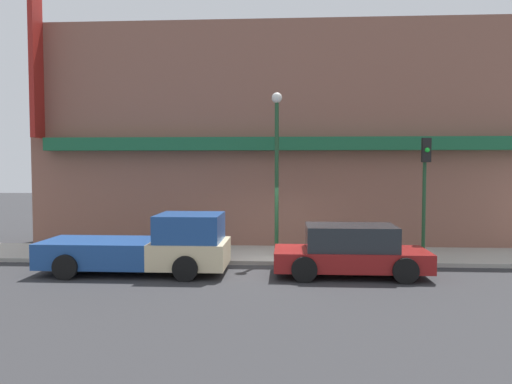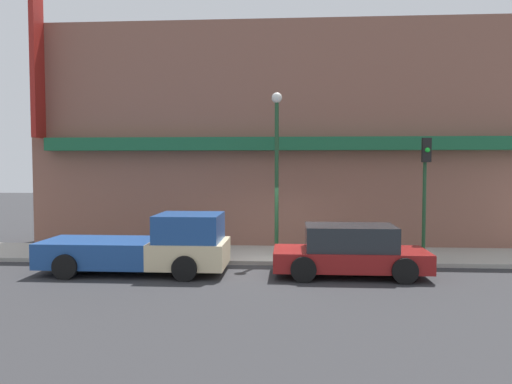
{
  "view_description": "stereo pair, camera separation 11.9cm",
  "coord_description": "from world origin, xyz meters",
  "px_view_note": "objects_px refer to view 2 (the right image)",
  "views": [
    {
      "loc": [
        0.26,
        -16.13,
        3.3
      ],
      "look_at": [
        -0.81,
        1.27,
        2.34
      ],
      "focal_mm": 35.0,
      "sensor_mm": 36.0,
      "label": 1
    },
    {
      "loc": [
        0.38,
        -16.13,
        3.3
      ],
      "look_at": [
        -0.81,
        1.27,
        2.34
      ],
      "focal_mm": 35.0,
      "sensor_mm": 36.0,
      "label": 2
    }
  ],
  "objects_px": {
    "fire_hydrant": "(216,246)",
    "traffic_light": "(425,177)",
    "street_lamp": "(277,154)",
    "parked_car": "(350,251)",
    "pickup_truck": "(148,247)"
  },
  "relations": [
    {
      "from": "fire_hydrant",
      "to": "traffic_light",
      "type": "bearing_deg",
      "value": -0.53
    },
    {
      "from": "fire_hydrant",
      "to": "street_lamp",
      "type": "height_order",
      "value": "street_lamp"
    },
    {
      "from": "parked_car",
      "to": "street_lamp",
      "type": "bearing_deg",
      "value": 133.69
    },
    {
      "from": "pickup_truck",
      "to": "parked_car",
      "type": "relative_size",
      "value": 1.25
    },
    {
      "from": "fire_hydrant",
      "to": "street_lamp",
      "type": "xyz_separation_m",
      "value": [
        2.06,
        0.3,
        3.17
      ]
    },
    {
      "from": "pickup_truck",
      "to": "traffic_light",
      "type": "height_order",
      "value": "traffic_light"
    },
    {
      "from": "fire_hydrant",
      "to": "traffic_light",
      "type": "height_order",
      "value": "traffic_light"
    },
    {
      "from": "fire_hydrant",
      "to": "street_lamp",
      "type": "distance_m",
      "value": 3.8
    },
    {
      "from": "pickup_truck",
      "to": "fire_hydrant",
      "type": "bearing_deg",
      "value": 48.72
    },
    {
      "from": "parked_car",
      "to": "fire_hydrant",
      "type": "distance_m",
      "value": 4.82
    },
    {
      "from": "pickup_truck",
      "to": "parked_car",
      "type": "bearing_deg",
      "value": -1.67
    },
    {
      "from": "street_lamp",
      "to": "fire_hydrant",
      "type": "bearing_deg",
      "value": -171.62
    },
    {
      "from": "traffic_light",
      "to": "street_lamp",
      "type": "bearing_deg",
      "value": 175.73
    },
    {
      "from": "pickup_truck",
      "to": "fire_hydrant",
      "type": "relative_size",
      "value": 8.19
    },
    {
      "from": "parked_car",
      "to": "traffic_light",
      "type": "relative_size",
      "value": 1.12
    }
  ]
}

